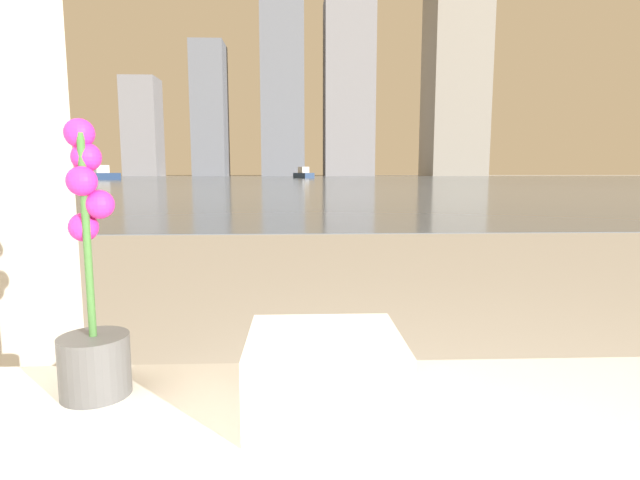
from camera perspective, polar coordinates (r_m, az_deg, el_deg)
potted_orchid at (r=0.90m, az=-24.57°, el=-7.47°), size 0.11×0.11×0.45m
towel_stack at (r=0.79m, az=0.49°, el=-14.85°), size 0.23×0.22×0.12m
harbor_water at (r=61.85m, az=-2.27°, el=6.95°), size 180.00×110.00×0.01m
harbor_boat_0 at (r=73.87m, az=-1.90°, el=7.53°), size 3.13×4.59×1.63m
harbor_boat_2 at (r=62.85m, az=-23.81°, el=6.85°), size 3.69×4.52×1.65m
skyline_tower_0 at (r=123.57m, az=-19.62°, el=12.02°), size 7.70×7.65×22.02m
skyline_tower_1 at (r=120.41m, az=-12.47°, el=14.24°), size 7.38×8.94×29.70m
skyline_tower_3 at (r=119.92m, az=3.23°, el=16.90°), size 11.03×13.11×39.92m
skyline_tower_4 at (r=124.88m, az=15.14°, el=16.69°), size 12.68×13.89×41.68m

